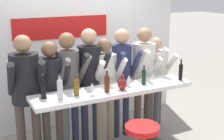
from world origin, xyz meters
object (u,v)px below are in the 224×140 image
at_px(wine_bottle_3, 60,88).
at_px(wine_glass_0, 92,86).
at_px(person_far_left, 26,85).
at_px(person_left, 51,86).
at_px(decorative_vase, 122,84).
at_px(tasting_table, 114,101).
at_px(wine_glass_1, 153,77).
at_px(person_center_left, 68,78).
at_px(wine_bottle_0, 144,76).
at_px(wine_bottle_5, 107,82).
at_px(wine_bottle_2, 181,71).
at_px(person_center_right, 105,79).
at_px(wine_glass_2, 129,78).
at_px(wine_bottle_1, 76,86).
at_px(person_far_right, 144,69).
at_px(person_rightmost, 155,74).
at_px(person_center, 90,74).
at_px(person_right, 122,70).
at_px(wine_bottle_4, 43,88).

relative_size(wine_bottle_3, wine_glass_0, 1.84).
height_order(person_far_left, person_left, person_far_left).
bearing_deg(wine_bottle_3, decorative_vase, -2.77).
bearing_deg(decorative_vase, person_far_left, 152.52).
xyz_separation_m(tasting_table, wine_glass_1, (0.56, -0.11, 0.31)).
height_order(person_center_left, wine_bottle_0, person_center_left).
height_order(wine_bottle_5, wine_glass_0, wine_bottle_5).
bearing_deg(tasting_table, wine_glass_1, -11.66).
distance_m(person_center_left, wine_bottle_3, 0.66).
relative_size(person_far_left, wine_bottle_2, 5.59).
height_order(person_center_right, wine_glass_2, person_center_right).
bearing_deg(wine_glass_1, wine_bottle_1, 175.55).
bearing_deg(wine_glass_2, person_far_right, 41.95).
height_order(person_rightmost, wine_bottle_2, person_rightmost).
relative_size(person_center, decorative_vase, 8.32).
distance_m(person_center_left, person_center_right, 0.60).
relative_size(person_center, person_far_right, 1.02).
relative_size(person_center, wine_bottle_0, 6.49).
height_order(person_center_left, wine_bottle_3, person_center_left).
relative_size(person_right, wine_glass_0, 10.15).
xyz_separation_m(person_far_left, person_far_right, (1.92, -0.00, -0.01)).
bearing_deg(wine_bottle_4, wine_bottle_5, -9.76).
bearing_deg(wine_bottle_2, person_rightmost, 91.41).
bearing_deg(wine_bottle_0, wine_glass_0, -173.40).
height_order(person_left, wine_bottle_0, person_left).
distance_m(wine_bottle_1, wine_bottle_4, 0.42).
bearing_deg(person_right, wine_bottle_0, -82.26).
relative_size(person_left, person_far_right, 0.95).
height_order(person_far_left, wine_glass_2, person_far_left).
bearing_deg(wine_glass_0, tasting_table, 17.03).
bearing_deg(wine_bottle_1, wine_bottle_5, -7.43).
xyz_separation_m(wine_bottle_1, wine_glass_2, (0.79, -0.00, -0.00)).
bearing_deg(wine_bottle_4, decorative_vase, -8.93).
bearing_deg(wine_bottle_1, wine_bottle_0, 0.38).
height_order(person_right, wine_bottle_3, person_right).
bearing_deg(wine_bottle_0, wine_bottle_5, -174.40).
xyz_separation_m(person_rightmost, decorative_vase, (-1.00, -0.65, 0.15)).
height_order(person_center_left, wine_glass_1, person_center_left).
relative_size(person_center_left, person_far_right, 1.00).
relative_size(wine_bottle_5, wine_glass_1, 1.66).
bearing_deg(wine_glass_2, wine_bottle_4, 175.80).
xyz_separation_m(person_far_right, wine_bottle_0, (-0.34, -0.53, 0.07)).
relative_size(person_far_left, person_center_left, 1.01).
height_order(tasting_table, person_right, person_right).
bearing_deg(person_center, person_far_right, -2.20).
height_order(person_far_right, wine_glass_2, person_far_right).
xyz_separation_m(person_rightmost, wine_bottle_3, (-1.87, -0.61, 0.21)).
height_order(person_right, wine_glass_0, person_right).
bearing_deg(person_rightmost, tasting_table, -164.76).
xyz_separation_m(tasting_table, person_far_left, (-1.11, 0.51, 0.25)).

